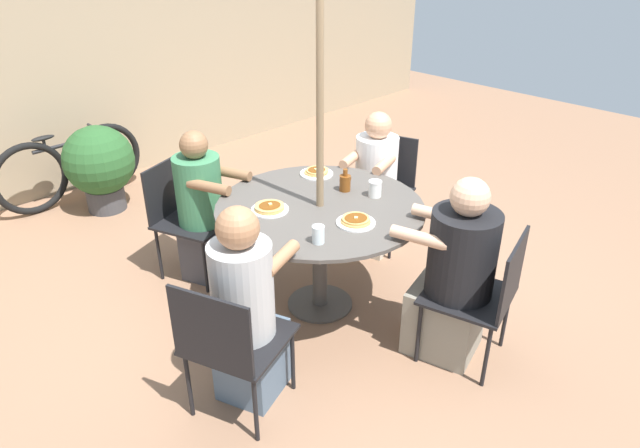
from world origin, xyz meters
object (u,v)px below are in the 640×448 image
diner_north (374,188)px  pancake_plate_a (270,208)px  pancake_plate_b (356,221)px  syrup_bottle (345,182)px  patio_chair_east (184,211)px  bicycle (71,167)px  patio_chair_south (229,341)px  diner_west (454,278)px  drinking_glass_a (318,234)px  pancake_plate_c (317,172)px  patio_chair_west (484,291)px  diner_east (204,213)px  coffee_cup (375,189)px  diner_south (247,313)px  patio_table (320,221)px  patio_chair_north (382,183)px  potted_shrub (100,164)px

diner_north → pancake_plate_a: (-1.13, -0.11, 0.26)m
pancake_plate_b → syrup_bottle: 0.47m
patio_chair_east → bicycle: size_ratio=0.61×
syrup_bottle → patio_chair_south: bearing=-161.9°
diner_west → bicycle: diner_west is taller
syrup_bottle → bicycle: 2.88m
pancake_plate_b → drinking_glass_a: (-0.32, -0.01, 0.03)m
pancake_plate_c → patio_chair_south: bearing=-150.9°
patio_chair_west → bicycle: 3.90m
diner_east → coffee_cup: diner_east is taller
diner_south → bicycle: (0.38, 3.10, -0.20)m
patio_chair_east → patio_chair_west: 2.15m
patio_table → pancake_plate_c: 0.51m
patio_table → bicycle: (-0.47, 2.78, -0.31)m
diner_south → diner_east: bearing=135.0°
patio_chair_north → pancake_plate_b: bearing=104.1°
patio_chair_east → pancake_plate_a: size_ratio=3.63×
patio_chair_north → pancake_plate_c: bearing=69.1°
patio_chair_south → bicycle: size_ratio=0.61×
patio_chair_west → pancake_plate_c: size_ratio=3.63×
patio_chair_south → patio_table: bearing=90.0°
pancake_plate_c → pancake_plate_a: bearing=-161.5°
bicycle → coffee_cup: bearing=-75.1°
pancake_plate_c → drinking_glass_a: drinking_glass_a is taller
pancake_plate_a → coffee_cup: size_ratio=2.19×
patio_chair_north → pancake_plate_c: size_ratio=3.63×
patio_chair_east → patio_chair_north: bearing=133.6°
pancake_plate_c → patio_table: bearing=-131.9°
diner_east → pancake_plate_b: diner_east is taller
diner_west → coffee_cup: size_ratio=10.79×
diner_west → patio_chair_south: bearing=143.5°
patio_chair_west → coffee_cup: size_ratio=7.95×
diner_south → potted_shrub: bearing=149.2°
diner_south → patio_chair_west: size_ratio=1.37×
bicycle → patio_table: bearing=-81.0°
diner_north → pancake_plate_b: size_ratio=4.76×
patio_chair_north → diner_west: size_ratio=0.74×
patio_chair_south → drinking_glass_a: 0.75m
pancake_plate_c → coffee_cup: coffee_cup is taller
patio_chair_north → pancake_plate_b: patio_chair_north is taller
patio_chair_west → diner_west: size_ratio=0.74×
diner_north → potted_shrub: bearing=11.7°
diner_north → patio_chair_south: size_ratio=1.31×
diner_south → pancake_plate_a: bearing=109.5°
diner_west → pancake_plate_c: size_ratio=4.93×
diner_north → patio_chair_south: diner_north is taller
patio_chair_east → patio_chair_south: bearing=45.0°
diner_west → coffee_cup: 0.78m
diner_north → syrup_bottle: bearing=94.0°
diner_north → diner_east: diner_east is taller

